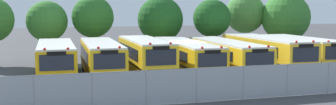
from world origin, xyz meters
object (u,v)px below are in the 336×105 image
at_px(school_bus_0, 56,59).
at_px(tree_2, 94,17).
at_px(school_bus_2, 145,55).
at_px(traffic_cone, 261,87).
at_px(school_bus_1, 101,57).
at_px(tree_1, 46,22).
at_px(school_bus_6, 301,51).
at_px(tree_4, 213,18).
at_px(tree_6, 287,17).
at_px(school_bus_4, 226,54).
at_px(school_bus_3, 186,55).
at_px(school_bus_5, 264,51).
at_px(tree_5, 244,14).
at_px(tree_3, 161,19).

relative_size(school_bus_0, tree_2, 1.63).
distance_m(school_bus_2, traffic_cone, 9.75).
height_order(school_bus_1, tree_1, tree_1).
bearing_deg(school_bus_2, traffic_cone, 122.26).
height_order(school_bus_6, tree_2, tree_2).
relative_size(tree_4, traffic_cone, 10.19).
height_order(tree_4, tree_6, tree_6).
bearing_deg(school_bus_4, school_bus_1, 0.20).
height_order(school_bus_0, school_bus_3, school_bus_0).
height_order(school_bus_5, school_bus_6, school_bus_5).
relative_size(school_bus_2, tree_4, 1.61).
bearing_deg(traffic_cone, school_bus_6, 44.98).
xyz_separation_m(school_bus_5, school_bus_6, (3.31, -0.09, -0.06)).
xyz_separation_m(school_bus_0, tree_5, (20.05, 10.74, 2.93)).
height_order(school_bus_1, school_bus_5, school_bus_5).
relative_size(tree_5, traffic_cone, 11.36).
relative_size(school_bus_0, school_bus_1, 0.96).
bearing_deg(tree_2, traffic_cone, -65.89).
bearing_deg(tree_4, school_bus_0, -152.49).
bearing_deg(tree_3, tree_5, 9.02).
height_order(tree_2, tree_4, tree_2).
height_order(school_bus_6, tree_3, tree_3).
height_order(school_bus_1, school_bus_4, school_bus_1).
bearing_deg(tree_1, tree_2, -0.49).
relative_size(school_bus_2, school_bus_6, 0.99).
height_order(school_bus_0, traffic_cone, school_bus_0).
distance_m(tree_4, tree_5, 5.58).
xyz_separation_m(school_bus_5, traffic_cone, (-4.81, -8.21, -1.17)).
relative_size(school_bus_1, school_bus_3, 0.87).
relative_size(school_bus_2, tree_5, 1.44).
height_order(school_bus_0, tree_1, tree_1).
distance_m(tree_2, tree_6, 20.05).
bearing_deg(tree_2, school_bus_1, -93.80).
distance_m(school_bus_5, tree_2, 15.76).
xyz_separation_m(school_bus_6, tree_6, (4.16, 8.79, 2.56)).
height_order(school_bus_4, school_bus_6, school_bus_6).
bearing_deg(school_bus_6, tree_6, -114.86).
distance_m(school_bus_5, tree_5, 12.01).
relative_size(school_bus_0, tree_5, 1.52).
xyz_separation_m(school_bus_2, school_bus_5, (9.92, -0.01, -0.01)).
height_order(school_bus_3, school_bus_5, school_bus_5).
bearing_deg(tree_5, school_bus_1, -147.12).
bearing_deg(school_bus_6, tree_4, -61.72).
distance_m(school_bus_1, school_bus_5, 13.17).
bearing_deg(school_bus_0, school_bus_1, 177.60).
bearing_deg(tree_1, tree_5, 5.23).
bearing_deg(traffic_cone, school_bus_2, 121.87).
xyz_separation_m(school_bus_1, tree_4, (12.07, 8.12, 2.54)).
height_order(school_bus_1, traffic_cone, school_bus_1).
bearing_deg(tree_1, school_bus_2, -52.62).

